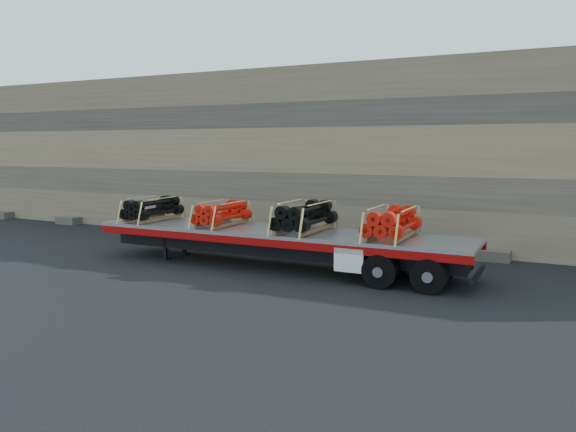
# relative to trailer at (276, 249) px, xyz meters

# --- Properties ---
(ground) EXTENTS (120.00, 120.00, 0.00)m
(ground) POSITION_rel_trailer_xyz_m (-0.97, -0.41, -0.62)
(ground) COLOR black
(ground) RESTS_ON ground
(rock_wall) EXTENTS (44.00, 3.00, 7.00)m
(rock_wall) POSITION_rel_trailer_xyz_m (-0.97, 6.09, 2.88)
(rock_wall) COLOR #7A6B54
(rock_wall) RESTS_ON ground
(trailer) EXTENTS (12.45, 2.47, 1.24)m
(trailer) POSITION_rel_trailer_xyz_m (0.00, 0.00, 0.00)
(trailer) COLOR #A0A2A7
(trailer) RESTS_ON ground
(bundle_front) EXTENTS (1.11, 2.20, 0.78)m
(bundle_front) POSITION_rel_trailer_xyz_m (-4.96, -0.03, 1.01)
(bundle_front) COLOR black
(bundle_front) RESTS_ON trailer
(bundle_midfront) EXTENTS (1.08, 2.13, 0.75)m
(bundle_midfront) POSITION_rel_trailer_xyz_m (-2.04, -0.01, 1.00)
(bundle_midfront) COLOR red
(bundle_midfront) RESTS_ON trailer
(bundle_midrear) EXTENTS (1.25, 2.48, 0.88)m
(bundle_midrear) POSITION_rel_trailer_xyz_m (0.99, 0.01, 1.06)
(bundle_midrear) COLOR black
(bundle_midrear) RESTS_ON trailer
(bundle_rear) EXTENTS (1.20, 2.37, 0.84)m
(bundle_rear) POSITION_rel_trailer_xyz_m (3.76, 0.02, 1.04)
(bundle_rear) COLOR red
(bundle_rear) RESTS_ON trailer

